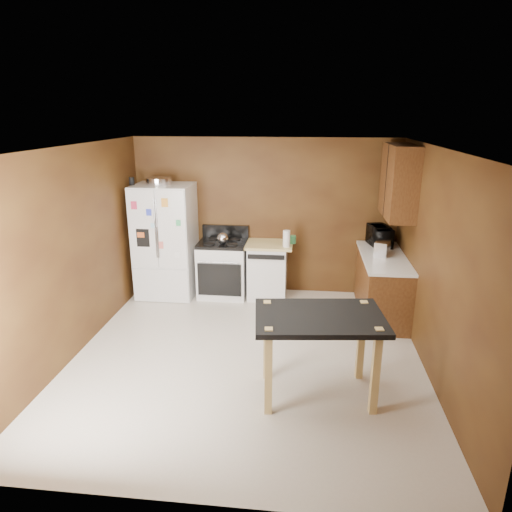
% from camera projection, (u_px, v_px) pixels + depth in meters
% --- Properties ---
extents(floor, '(4.50, 4.50, 0.00)m').
position_uv_depth(floor, '(247.00, 356.00, 5.61)').
color(floor, beige).
rests_on(floor, ground).
extents(ceiling, '(4.50, 4.50, 0.00)m').
position_uv_depth(ceiling, '(246.00, 148.00, 4.86)').
color(ceiling, white).
rests_on(ceiling, ground).
extents(wall_back, '(4.20, 0.00, 4.20)m').
position_uv_depth(wall_back, '(265.00, 217.00, 7.36)').
color(wall_back, brown).
rests_on(wall_back, ground).
extents(wall_front, '(4.20, 0.00, 4.20)m').
position_uv_depth(wall_front, '(204.00, 360.00, 3.10)').
color(wall_front, brown).
rests_on(wall_front, ground).
extents(wall_left, '(0.00, 4.50, 4.50)m').
position_uv_depth(wall_left, '(73.00, 253.00, 5.45)').
color(wall_left, brown).
rests_on(wall_left, ground).
extents(wall_right, '(0.00, 4.50, 4.50)m').
position_uv_depth(wall_right, '(436.00, 266.00, 5.01)').
color(wall_right, brown).
rests_on(wall_right, ground).
extents(roasting_pan, '(0.40, 0.40, 0.10)m').
position_uv_depth(roasting_pan, '(159.00, 181.00, 7.04)').
color(roasting_pan, silver).
rests_on(roasting_pan, refrigerator).
extents(pen_cup, '(0.08, 0.08, 0.12)m').
position_uv_depth(pen_cup, '(132.00, 181.00, 6.94)').
color(pen_cup, black).
rests_on(pen_cup, refrigerator).
extents(kettle, '(0.18, 0.18, 0.18)m').
position_uv_depth(kettle, '(223.00, 238.00, 7.09)').
color(kettle, silver).
rests_on(kettle, gas_range).
extents(paper_towel, '(0.14, 0.14, 0.26)m').
position_uv_depth(paper_towel, '(287.00, 239.00, 6.96)').
color(paper_towel, white).
rests_on(paper_towel, dishwasher).
extents(green_canister, '(0.14, 0.14, 0.12)m').
position_uv_depth(green_canister, '(292.00, 239.00, 7.17)').
color(green_canister, '#3A975A').
rests_on(green_canister, dishwasher).
extents(toaster, '(0.27, 0.33, 0.21)m').
position_uv_depth(toaster, '(382.00, 248.00, 6.52)').
color(toaster, silver).
rests_on(toaster, right_cabinets).
extents(microwave, '(0.44, 0.56, 0.27)m').
position_uv_depth(microwave, '(379.00, 237.00, 6.99)').
color(microwave, black).
rests_on(microwave, right_cabinets).
extents(refrigerator, '(0.90, 0.80, 1.80)m').
position_uv_depth(refrigerator, '(166.00, 241.00, 7.27)').
color(refrigerator, white).
rests_on(refrigerator, ground).
extents(gas_range, '(0.76, 0.68, 1.10)m').
position_uv_depth(gas_range, '(223.00, 268.00, 7.36)').
color(gas_range, white).
rests_on(gas_range, ground).
extents(dishwasher, '(0.78, 0.63, 0.89)m').
position_uv_depth(dishwasher, '(268.00, 270.00, 7.31)').
color(dishwasher, white).
rests_on(dishwasher, ground).
extents(right_cabinets, '(0.63, 1.58, 2.45)m').
position_uv_depth(right_cabinets, '(387.00, 255.00, 6.54)').
color(right_cabinets, brown).
rests_on(right_cabinets, ground).
extents(island, '(1.38, 1.00, 0.93)m').
position_uv_depth(island, '(319.00, 327.00, 4.62)').
color(island, black).
rests_on(island, ground).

